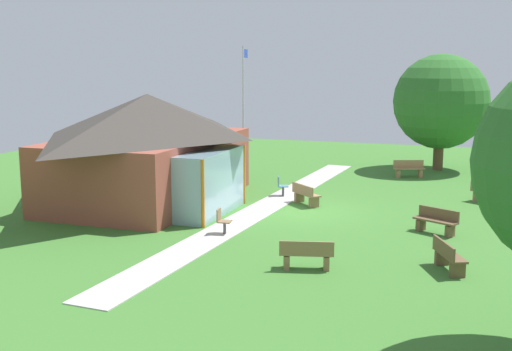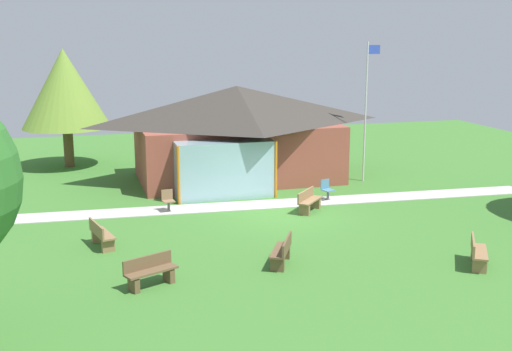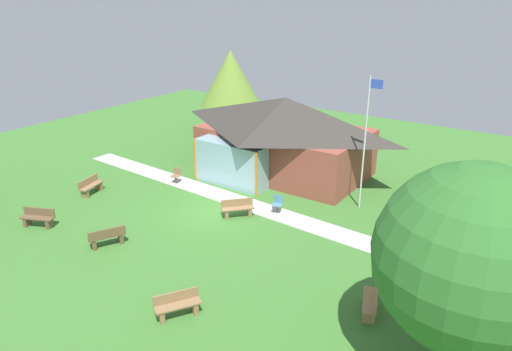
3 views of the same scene
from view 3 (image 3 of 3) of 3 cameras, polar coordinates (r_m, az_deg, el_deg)
The scene contains 14 objects.
ground_plane at distance 22.66m, azimuth -4.74°, elevation -4.40°, with size 44.00×44.00×0.00m, color #3D752D.
pavilion at distance 26.80m, azimuth 3.27°, elevation 5.01°, with size 10.10×7.21×4.40m.
footpath at distance 23.74m, azimuth -2.43°, elevation -3.06°, with size 22.63×1.30×0.03m, color #BCB7B2.
flagpole at distance 22.40m, azimuth 13.20°, elevation 4.41°, with size 0.64×0.08×6.41m.
bench_front_left at distance 23.21m, azimuth -24.97°, elevation -4.72°, with size 1.55×1.02×0.84m.
bench_rear_near_path at distance 21.96m, azimuth -2.25°, elevation -4.05°, with size 1.34×1.40×0.84m.
bench_front_center at distance 20.45m, azimuth -17.67°, elevation -7.18°, with size 1.08×1.53×0.84m.
bench_mid_left at distance 25.91m, azimuth -19.46°, elevation -1.24°, with size 0.79×1.56×0.84m.
bench_lawn_far_right at distance 16.28m, azimuth 13.84°, elevation -14.71°, with size 0.92×1.56×0.84m.
bench_front_right at distance 15.90m, azimuth -9.53°, elevation -15.33°, with size 1.17×1.50×0.84m.
patio_chair_west at distance 26.14m, azimuth -9.67°, elevation -0.05°, with size 0.49×0.49×0.86m.
patio_chair_lawn_spare at distance 22.34m, azimuth 2.63°, elevation -3.56°, with size 0.56×0.56×0.86m.
tree_far_east at distance 13.07m, azimuth 24.70°, elevation -9.17°, with size 4.95×4.95×6.10m.
tree_behind_pavilion_left at distance 34.82m, azimuth -3.09°, elevation 11.76°, with size 4.43×4.43×6.05m.
Camera 3 is at (13.03, -15.72, 9.82)m, focal length 32.88 mm.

